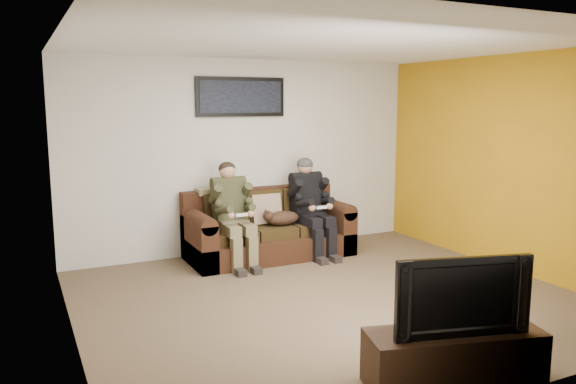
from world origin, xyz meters
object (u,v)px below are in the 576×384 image
person_left (233,208)px  person_right (310,201)px  sofa (267,231)px  cat (281,218)px  television (457,293)px  framed_poster (241,97)px  tv_stand (454,358)px

person_left → person_right: (1.11, 0.00, 0.00)m
sofa → cat: (0.13, -0.16, 0.20)m
person_left → television: size_ratio=1.29×
sofa → framed_poster: (-0.20, 0.39, 1.77)m
person_left → television: 3.61m
television → person_left: bearing=110.9°
television → sofa: bearing=102.2°
sofa → cat: sofa is taller
framed_poster → television: 4.40m
tv_stand → television: television is taller
cat → tv_stand: 3.64m
cat → sofa: bearing=128.0°
cat → television: (-0.34, -3.61, 0.16)m
tv_stand → television: size_ratio=1.28×
person_left → person_right: size_ratio=0.99×
television → cat: bearing=100.0°
person_right → cat: person_right is taller
person_right → tv_stand: (-0.76, -3.60, -0.52)m
framed_poster → tv_stand: framed_poster is taller
sofa → person_left: bearing=-162.0°
sofa → person_right: 0.70m
cat → television: television is taller
cat → tv_stand: bearing=-95.3°
person_right → tv_stand: 3.71m
sofa → television: television is taller
framed_poster → television: framed_poster is taller
person_left → tv_stand: 3.65m
tv_stand → person_right: bearing=93.4°
cat → framed_poster: framed_poster is taller
television → person_right: bearing=93.4°
framed_poster → cat: bearing=-59.3°
framed_poster → person_left: bearing=-121.9°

